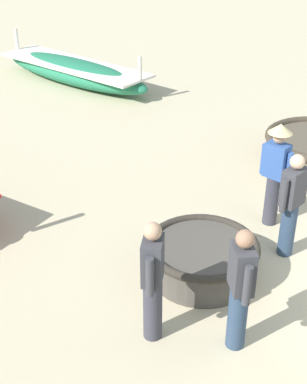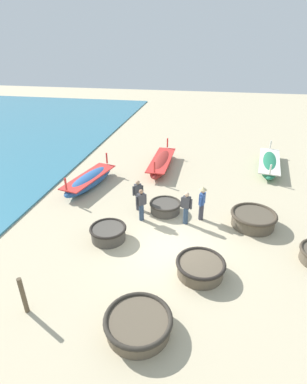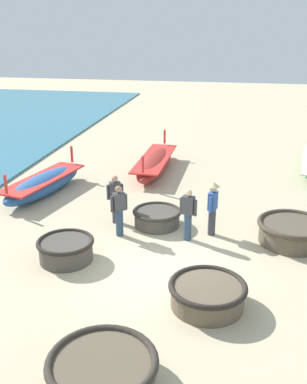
# 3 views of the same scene
# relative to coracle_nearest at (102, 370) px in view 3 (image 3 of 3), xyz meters

# --- Properties ---
(ground_plane) EXTENTS (80.00, 80.00, 0.00)m
(ground_plane) POSITION_rel_coracle_nearest_xyz_m (0.38, 3.98, -0.30)
(ground_plane) COLOR #C6B793
(coracle_nearest) EXTENTS (1.99, 1.99, 0.54)m
(coracle_nearest) POSITION_rel_coracle_nearest_xyz_m (0.00, 0.00, 0.00)
(coracle_nearest) COLOR brown
(coracle_nearest) RESTS_ON ground
(coracle_tilted) EXTENTS (1.77, 1.77, 0.57)m
(coracle_tilted) POSITION_rel_coracle_nearest_xyz_m (1.62, 2.67, 0.02)
(coracle_tilted) COLOR brown
(coracle_tilted) RESTS_ON ground
(coracle_front_right) EXTENTS (2.02, 2.02, 0.65)m
(coracle_front_right) POSITION_rel_coracle_nearest_xyz_m (3.77, 6.27, 0.06)
(coracle_front_right) COLOR brown
(coracle_front_right) RESTS_ON ground
(coracle_weathered) EXTENTS (1.53, 1.53, 0.60)m
(coracle_weathered) POSITION_rel_coracle_nearest_xyz_m (-2.25, 4.07, 0.03)
(coracle_weathered) COLOR #4C473F
(coracle_weathered) RESTS_ON ground
(coracle_far_right) EXTENTS (1.52, 1.52, 0.52)m
(coracle_far_right) POSITION_rel_coracle_nearest_xyz_m (-0.26, 6.69, -0.01)
(coracle_far_right) COLOR #4C473F
(coracle_far_right) RESTS_ON ground
(long_boat_ochre_hull) EXTENTS (1.99, 4.42, 1.34)m
(long_boat_ochre_hull) POSITION_rel_coracle_nearest_xyz_m (-4.89, 8.65, 0.09)
(long_boat_ochre_hull) COLOR #285693
(long_boat_ochre_hull) RESTS_ON ground
(long_boat_red_hull) EXTENTS (1.23, 4.91, 1.32)m
(long_boat_red_hull) POSITION_rel_coracle_nearest_xyz_m (-1.33, 12.04, 0.08)
(long_boat_red_hull) COLOR maroon
(long_boat_red_hull) RESTS_ON ground
(fisherman_crouching) EXTENTS (0.51, 0.30, 1.57)m
(fisherman_crouching) POSITION_rel_coracle_nearest_xyz_m (0.80, 5.88, 0.54)
(fisherman_crouching) COLOR #2D425B
(fisherman_crouching) RESTS_ON ground
(fisherman_standing_right) EXTENTS (0.36, 0.52, 1.67)m
(fisherman_standing_right) POSITION_rel_coracle_nearest_xyz_m (1.46, 6.35, 0.66)
(fisherman_standing_right) COLOR #383842
(fisherman_standing_right) RESTS_ON ground
(fisherman_by_coracle) EXTENTS (0.49, 0.34, 1.57)m
(fisherman_by_coracle) POSITION_rel_coracle_nearest_xyz_m (-1.59, 6.67, 0.54)
(fisherman_by_coracle) COLOR #383842
(fisherman_by_coracle) RESTS_ON ground
(fisherman_standing_left) EXTENTS (0.44, 0.38, 1.57)m
(fisherman_standing_left) POSITION_rel_coracle_nearest_xyz_m (-1.22, 5.78, 0.54)
(fisherman_standing_left) COLOR #2D425B
(fisherman_standing_left) RESTS_ON ground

